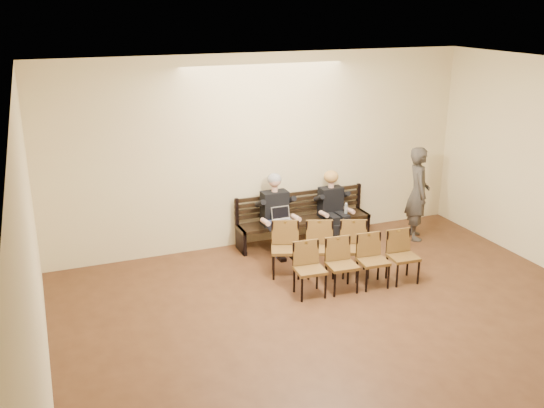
{
  "coord_description": "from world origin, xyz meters",
  "views": [
    {
      "loc": [
        -3.84,
        -5.04,
        4.33
      ],
      "look_at": [
        -0.22,
        4.05,
        1.05
      ],
      "focal_mm": 40.0,
      "sensor_mm": 36.0,
      "label": 1
    }
  ],
  "objects_px": {
    "passerby": "(418,187)",
    "seated_man": "(277,212)",
    "seated_woman": "(333,209)",
    "chair_row_back": "(320,250)",
    "laptop": "(284,223)",
    "water_bottle": "(346,215)",
    "bag": "(338,228)",
    "bench": "(304,231)",
    "chair_row_front": "(358,264)"
  },
  "relations": [
    {
      "from": "passerby",
      "to": "seated_man",
      "type": "bearing_deg",
      "value": 103.24
    },
    {
      "from": "seated_woman",
      "to": "chair_row_back",
      "type": "distance_m",
      "value": 1.59
    },
    {
      "from": "laptop",
      "to": "passerby",
      "type": "height_order",
      "value": "passerby"
    },
    {
      "from": "water_bottle",
      "to": "passerby",
      "type": "distance_m",
      "value": 1.48
    },
    {
      "from": "seated_man",
      "to": "bag",
      "type": "xyz_separation_m",
      "value": [
        1.38,
        0.22,
        -0.58
      ]
    },
    {
      "from": "water_bottle",
      "to": "passerby",
      "type": "height_order",
      "value": "passerby"
    },
    {
      "from": "bench",
      "to": "seated_man",
      "type": "distance_m",
      "value": 0.79
    },
    {
      "from": "water_bottle",
      "to": "passerby",
      "type": "relative_size",
      "value": 0.1
    },
    {
      "from": "laptop",
      "to": "water_bottle",
      "type": "distance_m",
      "value": 1.27
    },
    {
      "from": "water_bottle",
      "to": "passerby",
      "type": "xyz_separation_m",
      "value": [
        1.37,
        -0.28,
        0.48
      ]
    },
    {
      "from": "bench",
      "to": "water_bottle",
      "type": "distance_m",
      "value": 0.84
    },
    {
      "from": "seated_man",
      "to": "seated_woman",
      "type": "relative_size",
      "value": 1.13
    },
    {
      "from": "passerby",
      "to": "seated_woman",
      "type": "bearing_deg",
      "value": 96.09
    },
    {
      "from": "seated_man",
      "to": "laptop",
      "type": "bearing_deg",
      "value": -79.12
    },
    {
      "from": "seated_woman",
      "to": "chair_row_back",
      "type": "xyz_separation_m",
      "value": [
        -0.89,
        -1.3,
        -0.18
      ]
    },
    {
      "from": "bench",
      "to": "laptop",
      "type": "xyz_separation_m",
      "value": [
        -0.57,
        -0.34,
        0.35
      ]
    },
    {
      "from": "bench",
      "to": "chair_row_back",
      "type": "relative_size",
      "value": 1.61
    },
    {
      "from": "chair_row_front",
      "to": "laptop",
      "type": "bearing_deg",
      "value": 110.77
    },
    {
      "from": "bag",
      "to": "chair_row_front",
      "type": "bearing_deg",
      "value": -110.15
    },
    {
      "from": "seated_woman",
      "to": "chair_row_back",
      "type": "height_order",
      "value": "seated_woman"
    },
    {
      "from": "laptop",
      "to": "chair_row_front",
      "type": "distance_m",
      "value": 1.83
    },
    {
      "from": "bench",
      "to": "passerby",
      "type": "xyz_separation_m",
      "value": [
        2.07,
        -0.6,
        0.8
      ]
    },
    {
      "from": "laptop",
      "to": "water_bottle",
      "type": "xyz_separation_m",
      "value": [
        1.27,
        0.02,
        -0.02
      ]
    },
    {
      "from": "water_bottle",
      "to": "bag",
      "type": "relative_size",
      "value": 0.57
    },
    {
      "from": "chair_row_front",
      "to": "bench",
      "type": "bearing_deg",
      "value": 92.88
    },
    {
      "from": "seated_woman",
      "to": "water_bottle",
      "type": "distance_m",
      "value": 0.27
    },
    {
      "from": "bench",
      "to": "chair_row_front",
      "type": "relative_size",
      "value": 1.27
    },
    {
      "from": "laptop",
      "to": "chair_row_front",
      "type": "height_order",
      "value": "chair_row_front"
    },
    {
      "from": "bench",
      "to": "water_bottle",
      "type": "xyz_separation_m",
      "value": [
        0.7,
        -0.32,
        0.33
      ]
    },
    {
      "from": "laptop",
      "to": "chair_row_front",
      "type": "relative_size",
      "value": 0.17
    },
    {
      "from": "bench",
      "to": "seated_man",
      "type": "relative_size",
      "value": 1.83
    },
    {
      "from": "laptop",
      "to": "water_bottle",
      "type": "height_order",
      "value": "laptop"
    },
    {
      "from": "bag",
      "to": "bench",
      "type": "bearing_deg",
      "value": -172.61
    },
    {
      "from": "bench",
      "to": "seated_woman",
      "type": "xyz_separation_m",
      "value": [
        0.53,
        -0.12,
        0.41
      ]
    },
    {
      "from": "seated_woman",
      "to": "water_bottle",
      "type": "relative_size",
      "value": 6.07
    },
    {
      "from": "bag",
      "to": "chair_row_back",
      "type": "distance_m",
      "value": 1.92
    },
    {
      "from": "laptop",
      "to": "passerby",
      "type": "bearing_deg",
      "value": -20.19
    },
    {
      "from": "chair_row_front",
      "to": "chair_row_back",
      "type": "distance_m",
      "value": 0.75
    },
    {
      "from": "water_bottle",
      "to": "chair_row_back",
      "type": "distance_m",
      "value": 1.53
    },
    {
      "from": "bag",
      "to": "chair_row_back",
      "type": "bearing_deg",
      "value": -126.69
    },
    {
      "from": "bench",
      "to": "laptop",
      "type": "distance_m",
      "value": 0.75
    },
    {
      "from": "passerby",
      "to": "chair_row_back",
      "type": "relative_size",
      "value": 1.28
    },
    {
      "from": "laptop",
      "to": "chair_row_back",
      "type": "height_order",
      "value": "chair_row_back"
    },
    {
      "from": "seated_man",
      "to": "passerby",
      "type": "distance_m",
      "value": 2.74
    },
    {
      "from": "bench",
      "to": "seated_woman",
      "type": "distance_m",
      "value": 0.68
    },
    {
      "from": "bag",
      "to": "seated_man",
      "type": "bearing_deg",
      "value": -170.94
    },
    {
      "from": "laptop",
      "to": "chair_row_front",
      "type": "bearing_deg",
      "value": -87.67
    },
    {
      "from": "laptop",
      "to": "bag",
      "type": "distance_m",
      "value": 1.48
    },
    {
      "from": "bench",
      "to": "chair_row_back",
      "type": "height_order",
      "value": "chair_row_back"
    },
    {
      "from": "chair_row_front",
      "to": "passerby",
      "type": "bearing_deg",
      "value": 39.08
    }
  ]
}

